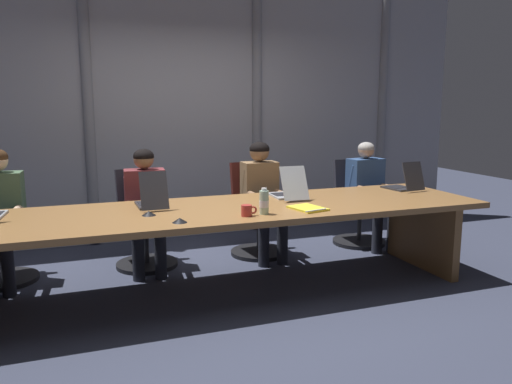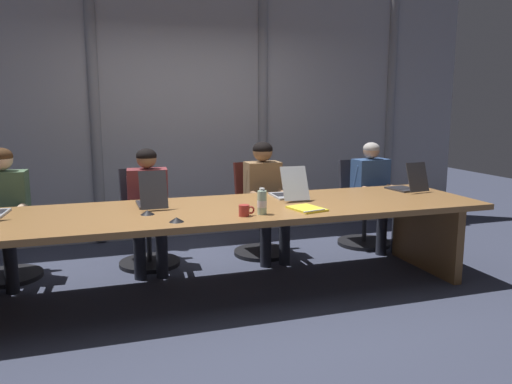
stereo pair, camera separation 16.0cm
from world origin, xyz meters
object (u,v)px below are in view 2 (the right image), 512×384
at_px(laptop_right_mid, 408,185).
at_px(office_chair_left_end, 6,239).
at_px(laptop_center, 289,192).
at_px(coffee_mug_near, 245,210).
at_px(person_left_mid, 148,201).
at_px(conference_mic_middle, 147,212).
at_px(office_chair_left_mid, 147,229).
at_px(laptop_left_mid, 151,200).
at_px(office_chair_center, 260,220).
at_px(person_left_end, 2,207).
at_px(person_center, 265,192).
at_px(water_bottle_primary, 262,202).
at_px(person_right_mid, 375,189).
at_px(office_chair_right_mid, 363,213).
at_px(conference_mic_left_side, 177,220).
at_px(spiral_notepad, 307,209).

height_order(laptop_right_mid, office_chair_left_end, laptop_right_mid).
xyz_separation_m(laptop_center, coffee_mug_near, (-0.60, -0.59, -0.02)).
xyz_separation_m(laptop_right_mid, person_left_mid, (-2.48, 0.60, -0.13)).
bearing_deg(conference_mic_middle, laptop_center, 13.33).
bearing_deg(laptop_center, office_chair_left_mid, 59.52).
distance_m(laptop_left_mid, conference_mic_middle, 0.31).
xyz_separation_m(office_chair_left_mid, coffee_mug_near, (0.61, -1.35, 0.42)).
height_order(office_chair_center, person_left_mid, person_left_mid).
xyz_separation_m(person_left_end, person_center, (2.46, -0.01, -0.00)).
distance_m(laptop_center, office_chair_left_end, 2.64).
bearing_deg(water_bottle_primary, laptop_center, 51.82).
bearing_deg(conference_mic_middle, water_bottle_primary, -17.14).
xyz_separation_m(laptop_right_mid, person_right_mid, (-0.01, 0.60, -0.13)).
height_order(office_chair_right_mid, conference_mic_left_side, office_chair_right_mid).
bearing_deg(office_chair_left_end, office_chair_right_mid, 82.16).
xyz_separation_m(office_chair_right_mid, person_left_end, (-3.69, -0.15, 0.34)).
bearing_deg(office_chair_center, laptop_left_mid, -63.61).
bearing_deg(conference_mic_left_side, conference_mic_middle, 118.94).
height_order(office_chair_left_mid, conference_mic_left_side, office_chair_left_mid).
relative_size(conference_mic_middle, spiral_notepad, 0.32).
relative_size(laptop_left_mid, person_left_mid, 0.38).
bearing_deg(conference_mic_left_side, person_left_mid, 93.47).
height_order(laptop_center, coffee_mug_near, laptop_center).
bearing_deg(water_bottle_primary, office_chair_left_end, 146.92).
bearing_deg(office_chair_left_mid, person_center, 73.97).
xyz_separation_m(office_chair_left_mid, office_chair_center, (1.19, 0.00, 0.01)).
xyz_separation_m(office_chair_left_end, office_chair_left_mid, (1.28, 0.00, 0.00)).
distance_m(office_chair_left_end, person_center, 2.50).
xyz_separation_m(laptop_right_mid, office_chair_left_end, (-3.76, 0.76, -0.43)).
bearing_deg(person_right_mid, laptop_right_mid, -3.92).
height_order(laptop_center, conference_mic_middle, laptop_center).
height_order(laptop_right_mid, office_chair_right_mid, laptop_right_mid).
bearing_deg(person_right_mid, person_left_end, -94.73).
xyz_separation_m(person_center, spiral_notepad, (-0.03, -1.13, 0.05)).
xyz_separation_m(office_chair_left_end, water_bottle_primary, (2.04, -1.33, 0.47)).
bearing_deg(conference_mic_left_side, office_chair_left_mid, 93.20).
relative_size(laptop_left_mid, person_center, 0.37).
relative_size(person_center, water_bottle_primary, 5.78).
bearing_deg(person_left_end, laptop_right_mid, 85.75).
xyz_separation_m(office_chair_right_mid, spiral_notepad, (-1.26, -1.28, 0.38)).
bearing_deg(laptop_right_mid, spiral_notepad, 104.78).
height_order(office_chair_left_mid, office_chair_right_mid, same).
relative_size(laptop_right_mid, person_right_mid, 0.36).
relative_size(office_chair_left_mid, spiral_notepad, 2.74).
bearing_deg(spiral_notepad, person_left_mid, 122.38).
bearing_deg(conference_mic_left_side, person_right_mid, 27.11).
bearing_deg(laptop_right_mid, office_chair_right_mid, -3.16).
bearing_deg(office_chair_right_mid, conference_mic_left_side, -57.40).
relative_size(person_left_mid, conference_mic_middle, 10.61).
height_order(conference_mic_left_side, conference_mic_middle, same).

